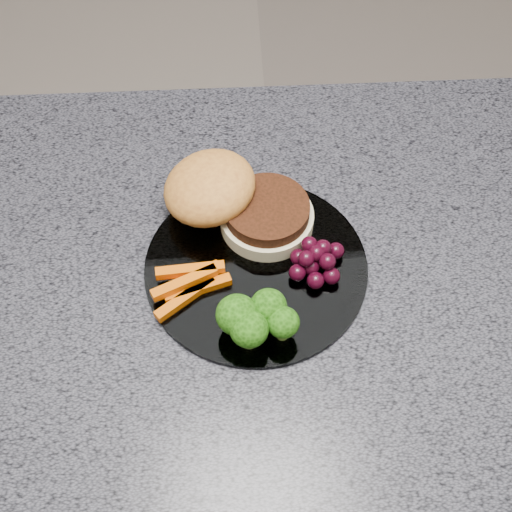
% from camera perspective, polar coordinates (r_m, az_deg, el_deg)
% --- Properties ---
extents(island_cabinet, '(1.20, 0.60, 0.86)m').
position_cam_1_polar(island_cabinet, '(1.26, 4.24, -12.36)').
color(island_cabinet, brown).
rests_on(island_cabinet, ground).
extents(countertop, '(1.20, 0.60, 0.04)m').
position_cam_1_polar(countertop, '(0.86, 6.06, -1.06)').
color(countertop, '#484852').
rests_on(countertop, island_cabinet).
extents(plate, '(0.26, 0.26, 0.01)m').
position_cam_1_polar(plate, '(0.83, 0.00, -0.90)').
color(plate, white).
rests_on(plate, countertop).
extents(burger, '(0.20, 0.16, 0.06)m').
position_cam_1_polar(burger, '(0.85, -2.10, 4.51)').
color(burger, beige).
rests_on(burger, plate).
extents(carrot_sticks, '(0.09, 0.08, 0.02)m').
position_cam_1_polar(carrot_sticks, '(0.81, -5.36, -2.23)').
color(carrot_sticks, '#D15603').
rests_on(carrot_sticks, plate).
extents(broccoli, '(0.09, 0.07, 0.05)m').
position_cam_1_polar(broccoli, '(0.76, -0.09, -5.00)').
color(broccoli, olive).
rests_on(broccoli, plate).
extents(grape_bunch, '(0.07, 0.06, 0.03)m').
position_cam_1_polar(grape_bunch, '(0.82, 4.88, -0.35)').
color(grape_bunch, black).
rests_on(grape_bunch, plate).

